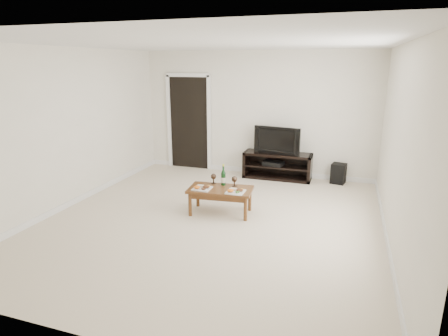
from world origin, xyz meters
TOP-DOWN VIEW (x-y plane):
  - floor at (0.00, 0.00)m, footprint 5.50×5.50m
  - back_wall at (0.00, 2.77)m, footprint 5.00×0.04m
  - ceiling at (0.00, 0.00)m, footprint 5.00×5.50m
  - doorway at (-1.55, 2.73)m, footprint 0.90×0.02m
  - media_console at (0.54, 2.50)m, footprint 1.40×0.45m
  - television at (0.54, 2.50)m, footprint 0.98×0.28m
  - av_receiver at (0.46, 2.48)m, footprint 0.44×0.36m
  - subwoofer at (1.77, 2.57)m, footprint 0.31×0.31m
  - coffee_table at (0.02, 0.33)m, footprint 1.06×0.65m
  - plate_left at (-0.24, 0.20)m, footprint 0.27×0.27m
  - plate_right at (0.31, 0.22)m, footprint 0.27×0.27m
  - wine_bottle at (0.01, 0.50)m, footprint 0.07×0.07m
  - goblet_left at (-0.17, 0.53)m, footprint 0.09×0.09m
  - goblet_right at (0.20, 0.50)m, footprint 0.09×0.09m

SIDE VIEW (x-z plane):
  - floor at x=0.00m, z-range 0.00..0.00m
  - subwoofer at x=1.77m, z-range 0.00..0.40m
  - coffee_table at x=0.02m, z-range 0.00..0.42m
  - media_console at x=0.54m, z-range 0.00..0.55m
  - av_receiver at x=0.46m, z-range 0.29..0.36m
  - plate_left at x=-0.24m, z-range 0.42..0.49m
  - plate_right at x=0.31m, z-range 0.42..0.49m
  - goblet_left at x=-0.17m, z-range 0.42..0.59m
  - goblet_right at x=0.20m, z-range 0.42..0.59m
  - wine_bottle at x=0.01m, z-range 0.42..0.77m
  - television at x=0.54m, z-range 0.55..1.11m
  - doorway at x=-1.55m, z-range 0.00..2.05m
  - back_wall at x=0.00m, z-range 0.00..2.60m
  - ceiling at x=0.00m, z-range 2.60..2.64m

